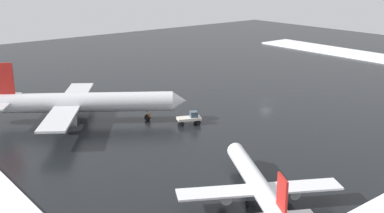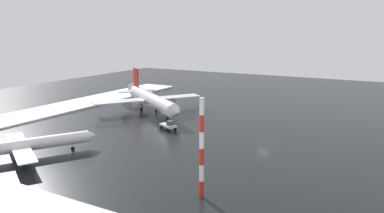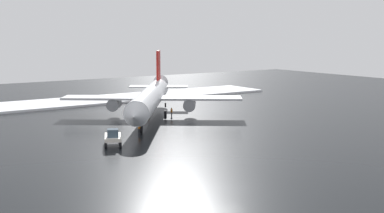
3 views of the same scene
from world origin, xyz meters
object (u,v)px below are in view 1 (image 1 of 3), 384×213
Objects in this scene: ground_crew_by_nose_gear at (53,119)px; ground_crew_mid_apron at (149,116)px; pushback_tug at (190,118)px; airplane_foreground_jet at (256,183)px; ground_crew_beside_wing at (72,112)px; airplane_far_rear at (81,102)px.

ground_crew_mid_apron is (15.64, -10.20, 0.00)m from ground_crew_by_nose_gear.
ground_crew_by_nose_gear is at bearing 164.71° from pushback_tug.
ground_crew_by_nose_gear and ground_crew_mid_apron have the same top height.
airplane_foreground_jet is 49.15m from ground_crew_beside_wing.
ground_crew_beside_wing is (-0.17, 4.52, -2.96)m from airplane_far_rear.
airplane_far_rear is 21.48m from pushback_tug.
ground_crew_mid_apron is 16.39m from ground_crew_beside_wing.
ground_crew_mid_apron is 1.00× the size of ground_crew_beside_wing.
airplane_foreground_jet is 13.71× the size of ground_crew_beside_wing.
pushback_tug is (12.86, 29.99, -1.25)m from airplane_foreground_jet.
airplane_far_rear is at bearing 33.21° from airplane_foreground_jet.
pushback_tug is 26.67m from ground_crew_by_nose_gear.
pushback_tug reaches higher than ground_crew_beside_wing.
ground_crew_by_nose_gear is at bearing 39.13° from airplane_foreground_jet.
airplane_far_rear is 20.21× the size of ground_crew_beside_wing.
ground_crew_by_nose_gear is at bearing -169.48° from airplane_far_rear.
pushback_tug is at bearing 140.99° from ground_crew_by_nose_gear.
ground_crew_mid_apron and ground_crew_beside_wing have the same top height.
ground_crew_beside_wing is (-10.76, 12.37, 0.00)m from ground_crew_mid_apron.
airplane_foreground_jet is at bearing 42.35° from ground_crew_beside_wing.
pushback_tug is 2.98× the size of ground_crew_mid_apron.
airplane_far_rear reaches higher than ground_crew_mid_apron.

